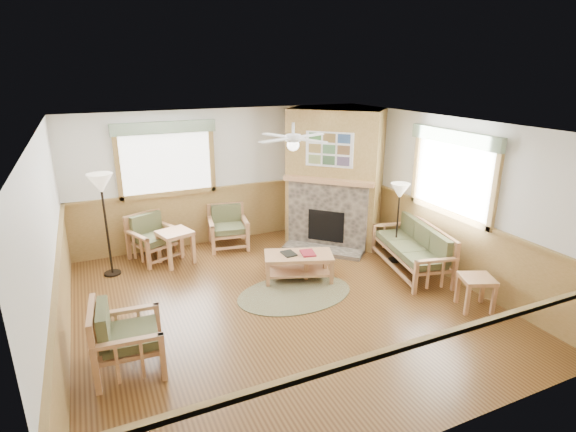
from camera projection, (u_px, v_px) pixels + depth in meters
name	position (u px, v px, depth m)	size (l,w,h in m)	color
floor	(283.00, 303.00, 6.91)	(6.00, 6.00, 0.01)	#593718
ceiling	(282.00, 126.00, 6.06)	(6.00, 6.00, 0.01)	white
wall_back	(223.00, 177.00, 9.07)	(6.00, 0.02, 2.70)	white
wall_front	(422.00, 323.00, 3.89)	(6.00, 0.02, 2.70)	white
wall_left	(51.00, 254.00, 5.31)	(0.02, 6.00, 2.70)	white
wall_right	(443.00, 197.00, 7.66)	(0.02, 6.00, 2.70)	white
wainscot	(283.00, 271.00, 6.74)	(6.00, 6.00, 1.10)	olive
fireplace	(335.00, 177.00, 9.06)	(2.20, 2.20, 2.70)	olive
window_back	(163.00, 120.00, 8.24)	(1.90, 0.16, 1.50)	white
window_right	(459.00, 129.00, 7.10)	(0.16, 1.90, 1.50)	white
ceiling_fan	(293.00, 125.00, 6.45)	(1.24, 1.24, 0.36)	white
sofa	(411.00, 248.00, 7.93)	(0.74, 1.81, 0.83)	tan
armchair_back_left	(154.00, 238.00, 8.38)	(0.76, 0.76, 0.85)	tan
armchair_back_right	(228.00, 227.00, 8.95)	(0.74, 0.74, 0.83)	tan
armchair_left	(128.00, 336.00, 5.29)	(0.78, 0.78, 0.87)	tan
coffee_table	(298.00, 267.00, 7.63)	(1.14, 0.57, 0.46)	tan
end_table_chairs	(176.00, 247.00, 8.24)	(0.56, 0.53, 0.62)	tan
end_table_sofa	(475.00, 293.00, 6.68)	(0.46, 0.44, 0.52)	tan
footstool	(312.00, 265.00, 7.82)	(0.42, 0.42, 0.37)	tan
braided_rug	(295.00, 294.00, 7.19)	(1.89, 1.89, 0.01)	brown
floor_lamp_left	(106.00, 225.00, 7.60)	(0.42, 0.42, 1.81)	black
floor_lamp_right	(397.00, 223.00, 8.19)	(0.34, 0.34, 1.50)	black
book_red	(308.00, 252.00, 7.57)	(0.22, 0.30, 0.03)	maroon
book_dark	(289.00, 253.00, 7.56)	(0.20, 0.27, 0.03)	black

